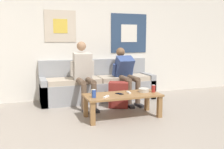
% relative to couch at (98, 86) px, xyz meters
% --- Properties ---
extents(ground_plane, '(18.00, 18.00, 0.00)m').
position_rel_couch_xyz_m(ground_plane, '(-0.11, -2.27, -0.29)').
color(ground_plane, gray).
extents(wall_back, '(10.00, 0.07, 2.55)m').
position_rel_couch_xyz_m(wall_back, '(-0.10, 0.34, 0.98)').
color(wall_back, silver).
rests_on(wall_back, ground_plane).
extents(couch, '(2.37, 0.68, 0.84)m').
position_rel_couch_xyz_m(couch, '(0.00, 0.00, 0.00)').
color(couch, gray).
rests_on(couch, ground_plane).
extents(coffee_table, '(1.24, 0.55, 0.38)m').
position_rel_couch_xyz_m(coffee_table, '(0.04, -1.29, 0.03)').
color(coffee_table, olive).
rests_on(coffee_table, ground_plane).
extents(person_seated_adult, '(0.47, 0.84, 1.23)m').
position_rel_couch_xyz_m(person_seated_adult, '(-0.39, -0.39, 0.37)').
color(person_seated_adult, brown).
rests_on(person_seated_adult, ground_plane).
extents(person_seated_teen, '(0.47, 0.98, 1.10)m').
position_rel_couch_xyz_m(person_seated_teen, '(0.49, -0.33, 0.32)').
color(person_seated_teen, brown).
rests_on(person_seated_teen, ground_plane).
extents(backpack, '(0.44, 0.40, 0.48)m').
position_rel_couch_xyz_m(backpack, '(0.20, -0.70, -0.06)').
color(backpack, maroon).
rests_on(backpack, ground_plane).
extents(ceramic_bowl, '(0.18, 0.18, 0.07)m').
position_rel_couch_xyz_m(ceramic_bowl, '(0.44, -1.25, 0.13)').
color(ceramic_bowl, '#B7B2A8').
rests_on(ceramic_bowl, coffee_table).
extents(pillar_candle, '(0.07, 0.07, 0.08)m').
position_rel_couch_xyz_m(pillar_candle, '(-0.40, -1.09, 0.13)').
color(pillar_candle, tan).
rests_on(pillar_candle, coffee_table).
extents(drink_can_blue, '(0.07, 0.07, 0.12)m').
position_rel_couch_xyz_m(drink_can_blue, '(-0.46, -1.36, 0.15)').
color(drink_can_blue, '#28479E').
rests_on(drink_can_blue, coffee_table).
extents(drink_can_red, '(0.07, 0.07, 0.12)m').
position_rel_couch_xyz_m(drink_can_red, '(0.59, -1.31, 0.15)').
color(drink_can_red, maroon).
rests_on(drink_can_red, coffee_table).
extents(game_controller_near_left, '(0.04, 0.15, 0.03)m').
position_rel_couch_xyz_m(game_controller_near_left, '(0.17, -1.24, 0.10)').
color(game_controller_near_left, white).
rests_on(game_controller_near_left, coffee_table).
extents(game_controller_near_right, '(0.13, 0.13, 0.03)m').
position_rel_couch_xyz_m(game_controller_near_right, '(-0.28, -1.42, 0.10)').
color(game_controller_near_right, white).
rests_on(game_controller_near_right, coffee_table).
extents(cell_phone, '(0.11, 0.15, 0.01)m').
position_rel_couch_xyz_m(cell_phone, '(-0.00, -1.26, 0.10)').
color(cell_phone, black).
rests_on(cell_phone, coffee_table).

